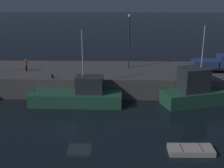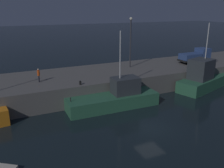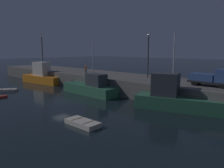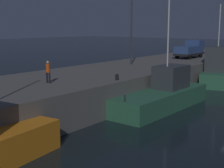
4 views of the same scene
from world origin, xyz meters
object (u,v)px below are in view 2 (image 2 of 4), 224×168
Objects in this scene: dockworker at (39,74)px; bollard_west at (80,83)px; fishing_trawler_red at (204,78)px; lamp_post_east at (131,39)px; fishing_boat_blue at (115,98)px; utility_truck at (196,56)px.

dockworker is 3.66× the size of bollard_west.
lamp_post_east is (-9.07, 6.89, 5.68)m from fishing_trawler_red.
fishing_boat_blue is 2.00× the size of utility_truck.
lamp_post_east reaches higher than dockworker.
fishing_boat_blue is at bearing -31.87° from bollard_west.
fishing_trawler_red is 2.07× the size of utility_truck.
dockworker is (-8.03, 5.64, 2.55)m from fishing_boat_blue.
bollard_west is at bearing -170.67° from utility_truck.
utility_truck is at bearing 61.80° from fishing_trawler_red.
fishing_boat_blue is 1.49× the size of lamp_post_east.
dockworker is (-14.39, -2.14, -3.51)m from lamp_post_east.
dockworker is at bearing 144.89° from fishing_boat_blue.
utility_truck reaches higher than bollard_west.
bollard_west is at bearing -151.18° from lamp_post_east.
dockworker is (-23.46, 4.76, 2.17)m from fishing_trawler_red.
fishing_boat_blue is 10.14m from dockworker.
utility_truck is at bearing 0.43° from dockworker.
fishing_trawler_red reaches higher than fishing_boat_blue.
fishing_boat_blue is at bearing -35.11° from dockworker.
utility_truck is 26.12m from dockworker.
lamp_post_east is 14.97m from dockworker.
lamp_post_east is 4.44× the size of dockworker.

